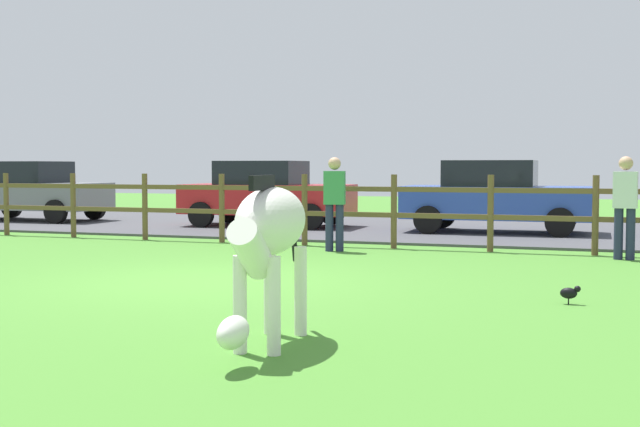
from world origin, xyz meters
name	(u,v)px	position (x,y,z in m)	size (l,w,h in m)	color
ground_plane	(210,281)	(0.00, 0.00, 0.00)	(60.00, 60.00, 0.00)	#47842D
parking_asphalt	(396,229)	(0.00, 9.30, 0.03)	(28.00, 7.40, 0.05)	#47474C
paddock_fence	(305,205)	(-0.63, 5.00, 0.75)	(20.85, 0.11, 1.34)	brown
zebra	(269,234)	(2.27, -3.29, 0.93)	(0.61, 1.93, 1.41)	white
crow_on_grass	(570,293)	(4.47, -0.28, 0.13)	(0.21, 0.10, 0.20)	black
parked_car_blue	(496,196)	(2.38, 8.69, 0.84)	(4.05, 1.97, 1.56)	#2D4CAD
parked_car_grey	(31,190)	(-9.76, 8.52, 0.84)	(4.04, 1.97, 1.56)	slate
parked_car_red	(266,193)	(-3.04, 8.71, 0.84)	(4.08, 2.03, 1.56)	red
visitor_left_of_tree	(335,199)	(0.27, 4.13, 0.91)	(0.40, 0.29, 1.64)	#232847
visitor_right_of_tree	(625,203)	(5.02, 4.47, 0.91)	(0.38, 0.25, 1.64)	#232847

